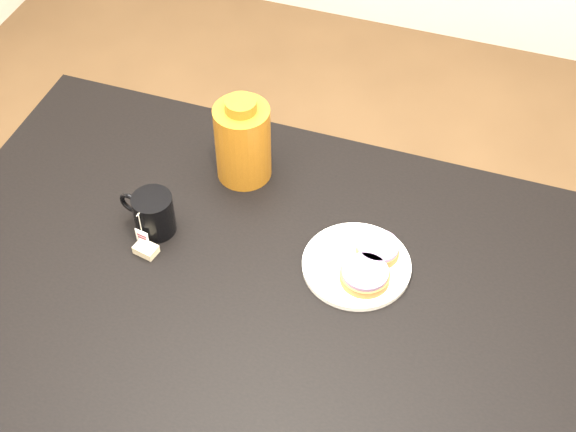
{
  "coord_description": "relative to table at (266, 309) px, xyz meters",
  "views": [
    {
      "loc": [
        0.35,
        -0.88,
        2.0
      ],
      "look_at": [
        0.0,
        0.13,
        0.81
      ],
      "focal_mm": 50.0,
      "sensor_mm": 36.0,
      "label": 1
    }
  ],
  "objects": [
    {
      "name": "bagel_back",
      "position": [
        0.19,
        0.14,
        0.11
      ],
      "size": [
        0.09,
        0.09,
        0.03
      ],
      "color": "brown",
      "rests_on": "plate"
    },
    {
      "name": "plate",
      "position": [
        0.16,
        0.1,
        0.09
      ],
      "size": [
        0.22,
        0.22,
        0.02
      ],
      "color": "white",
      "rests_on": "table"
    },
    {
      "name": "mug",
      "position": [
        -0.26,
        0.06,
        0.13
      ],
      "size": [
        0.13,
        0.09,
        0.09
      ],
      "rotation": [
        0.0,
        0.0,
        -0.15
      ],
      "color": "black",
      "rests_on": "table"
    },
    {
      "name": "teabag_pouch",
      "position": [
        -0.25,
        -0.0,
        0.09
      ],
      "size": [
        0.05,
        0.04,
        0.02
      ],
      "primitive_type": "cube",
      "rotation": [
        0.0,
        0.0,
        -0.2
      ],
      "color": "#C6B793",
      "rests_on": "table"
    },
    {
      "name": "bagel_package",
      "position": [
        -0.15,
        0.27,
        0.18
      ],
      "size": [
        0.13,
        0.13,
        0.2
      ],
      "rotation": [
        0.0,
        0.0,
        -0.11
      ],
      "color": "brown",
      "rests_on": "table"
    },
    {
      "name": "bagel_front",
      "position": [
        0.18,
        0.06,
        0.11
      ],
      "size": [
        0.12,
        0.12,
        0.03
      ],
      "color": "brown",
      "rests_on": "plate"
    },
    {
      "name": "table",
      "position": [
        0.0,
        0.0,
        0.0
      ],
      "size": [
        1.4,
        0.9,
        0.75
      ],
      "color": "black",
      "rests_on": "ground_plane"
    }
  ]
}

